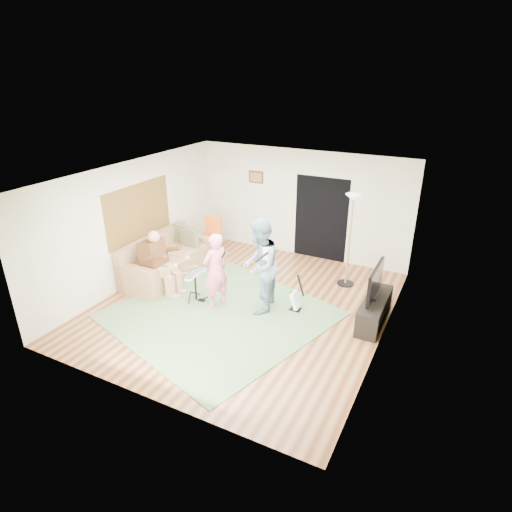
{
  "coord_description": "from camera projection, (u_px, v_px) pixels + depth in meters",
  "views": [
    {
      "loc": [
        3.68,
        -6.67,
        4.47
      ],
      "look_at": [
        0.12,
        0.3,
        1.02
      ],
      "focal_mm": 30.0,
      "sensor_mm": 36.0,
      "label": 1
    }
  ],
  "objects": [
    {
      "name": "walls",
      "position": [
        243.0,
        245.0,
        8.23
      ],
      "size": [
        5.5,
        6.0,
        2.7
      ],
      "primitive_type": null,
      "color": "silver",
      "rests_on": "floor"
    },
    {
      "name": "tv_cabinet",
      "position": [
        374.0,
        310.0,
        8.11
      ],
      "size": [
        0.4,
        1.4,
        0.5
      ],
      "primitive_type": "cube",
      "color": "black",
      "rests_on": "floor"
    },
    {
      "name": "sofa",
      "position": [
        165.0,
        263.0,
        9.92
      ],
      "size": [
        0.96,
        2.34,
        0.95
      ],
      "color": "#A07750",
      "rests_on": "floor"
    },
    {
      "name": "television",
      "position": [
        375.0,
        282.0,
        7.89
      ],
      "size": [
        0.06,
        1.06,
        0.61
      ],
      "primitive_type": "cube",
      "color": "black",
      "rests_on": "tv_cabinet"
    },
    {
      "name": "picture_frame",
      "position": [
        256.0,
        177.0,
        10.96
      ],
      "size": [
        0.42,
        0.03,
        0.32
      ],
      "primitive_type": "cube",
      "color": "#3F2314",
      "rests_on": "walls"
    },
    {
      "name": "guitarist",
      "position": [
        259.0,
        266.0,
        8.24
      ],
      "size": [
        0.92,
        1.08,
        1.93
      ],
      "primitive_type": "imported",
      "rotation": [
        0.0,
        0.0,
        -1.35
      ],
      "color": "slate",
      "rests_on": "floor"
    },
    {
      "name": "dining_chair",
      "position": [
        211.0,
        244.0,
        10.82
      ],
      "size": [
        0.48,
        0.5,
        1.08
      ],
      "rotation": [
        0.0,
        0.0,
        0.04
      ],
      "color": "tan",
      "rests_on": "floor"
    },
    {
      "name": "ceiling",
      "position": [
        242.0,
        175.0,
        7.68
      ],
      "size": [
        6.0,
        6.0,
        0.0
      ],
      "primitive_type": "plane",
      "rotation": [
        3.14,
        0.0,
        0.0
      ],
      "color": "white",
      "rests_on": "walls"
    },
    {
      "name": "doorway",
      "position": [
        321.0,
        219.0,
        10.55
      ],
      "size": [
        2.1,
        0.0,
        2.1
      ],
      "primitive_type": "plane",
      "rotation": [
        1.57,
        0.0,
        0.0
      ],
      "color": "black",
      "rests_on": "walls"
    },
    {
      "name": "torchiere_lamp",
      "position": [
        351.0,
        224.0,
        9.07
      ],
      "size": [
        0.37,
        0.37,
        2.08
      ],
      "color": "black",
      "rests_on": "floor"
    },
    {
      "name": "window_blinds",
      "position": [
        139.0,
        212.0,
        9.45
      ],
      "size": [
        0.0,
        2.05,
        2.05
      ],
      "primitive_type": "plane",
      "rotation": [
        1.57,
        0.0,
        1.57
      ],
      "color": "brown",
      "rests_on": "walls"
    },
    {
      "name": "singer",
      "position": [
        216.0,
        271.0,
        8.48
      ],
      "size": [
        0.56,
        0.67,
        1.56
      ],
      "primitive_type": "imported",
      "rotation": [
        0.0,
        0.0,
        -1.95
      ],
      "color": "pink",
      "rests_on": "floor"
    },
    {
      "name": "drum_kit",
      "position": [
        196.0,
        288.0,
        8.86
      ],
      "size": [
        0.35,
        0.63,
        0.65
      ],
      "color": "black",
      "rests_on": "floor"
    },
    {
      "name": "guitar_spare",
      "position": [
        296.0,
        300.0,
        8.51
      ],
      "size": [
        0.29,
        0.26,
        0.8
      ],
      "color": "black",
      "rests_on": "floor"
    },
    {
      "name": "microphone",
      "position": [
        224.0,
        255.0,
        8.24
      ],
      "size": [
        0.06,
        0.06,
        0.24
      ],
      "primitive_type": null,
      "color": "black",
      "rests_on": "singer"
    },
    {
      "name": "floor",
      "position": [
        244.0,
        305.0,
        8.77
      ],
      "size": [
        6.0,
        6.0,
        0.0
      ],
      "primitive_type": "plane",
      "color": "brown",
      "rests_on": "ground"
    },
    {
      "name": "area_rug",
      "position": [
        220.0,
        314.0,
        8.43
      ],
      "size": [
        4.59,
        4.58,
        0.02
      ],
      "primitive_type": "cube",
      "rotation": [
        0.0,
        0.0,
        -0.29
      ],
      "color": "#507547",
      "rests_on": "floor"
    },
    {
      "name": "drummer",
      "position": [
        161.0,
        269.0,
        9.12
      ],
      "size": [
        0.9,
        0.5,
        1.38
      ],
      "color": "#5A3319",
      "rests_on": "sofa"
    },
    {
      "name": "guitar_held",
      "position": [
        269.0,
        251.0,
        8.02
      ],
      "size": [
        0.13,
        0.6,
        0.26
      ],
      "primitive_type": null,
      "rotation": [
        0.0,
        0.0,
        -0.02
      ],
      "color": "white",
      "rests_on": "guitarist"
    }
  ]
}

